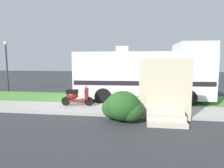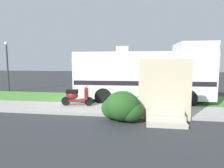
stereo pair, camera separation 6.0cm
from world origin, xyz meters
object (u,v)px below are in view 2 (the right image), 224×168
at_px(street_lamp_post, 7,61).
at_px(motorhome_rv, 144,74).
at_px(scooter, 76,96).
at_px(pickup_truck_near, 102,78).
at_px(bottle_green, 158,109).
at_px(bicycle, 130,102).

bearing_deg(street_lamp_post, motorhome_rv, -12.26).
bearing_deg(scooter, motorhome_rv, 33.54).
height_order(motorhome_rv, scooter, motorhome_rv).
relative_size(scooter, street_lamp_post, 0.42).
bearing_deg(scooter, street_lamp_post, 147.72).
xyz_separation_m(scooter, pickup_truck_near, (-0.09, 7.09, 0.34)).
distance_m(motorhome_rv, pickup_truck_near, 6.00).
height_order(pickup_truck_near, bottle_green, pickup_truck_near).
bearing_deg(bottle_green, scooter, 172.14).
height_order(scooter, bicycle, scooter).
relative_size(scooter, pickup_truck_near, 0.31).
relative_size(motorhome_rv, scooter, 4.69).
bearing_deg(pickup_truck_near, bottle_green, -62.09).
bearing_deg(scooter, bicycle, -10.63).
bearing_deg(street_lamp_post, bicycle, -26.99).
bearing_deg(motorhome_rv, bottle_green, -77.12).
bearing_deg(scooter, bottle_green, -7.86).
height_order(bicycle, pickup_truck_near, pickup_truck_near).
xyz_separation_m(motorhome_rv, scooter, (-3.32, -2.20, -1.00)).
height_order(motorhome_rv, bicycle, motorhome_rv).
distance_m(scooter, bottle_green, 4.01).
bearing_deg(bicycle, motorhome_rv, 76.79).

